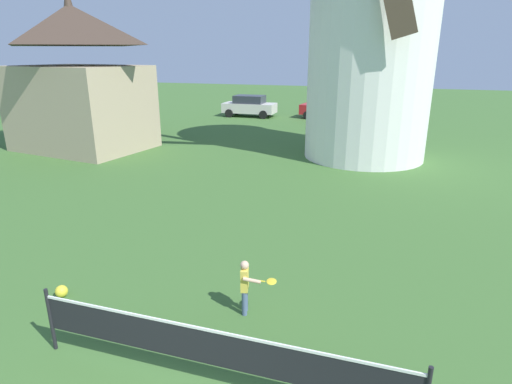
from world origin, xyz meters
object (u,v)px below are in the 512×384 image
Objects in this scene: parked_car_cream at (250,106)px; stray_ball at (61,291)px; tennis_net at (212,348)px; parked_car_red at (330,108)px; chapel at (78,81)px; player_far at (246,284)px.

stray_ball is at bearing -79.97° from parked_car_cream.
stray_ball is at bearing 161.26° from tennis_net.
parked_car_red is 17.25m from chapel.
parked_car_cream is 0.51× the size of chapel.
parked_car_red reaches higher than player_far.
player_far is (-0.15, 1.88, -0.08)m from tennis_net.
parked_car_red is 0.58× the size of chapel.
parked_car_red is at bearing 86.32° from stray_ball.
tennis_net is 1.28× the size of parked_car_red.
tennis_net is 4.04m from stray_ball.
parked_car_cream is (-4.34, 24.56, 0.69)m from stray_ball.
parked_car_red is (1.62, 25.17, 0.69)m from stray_ball.
stray_ball is (-3.79, 1.29, -0.57)m from tennis_net.
stray_ball is at bearing -53.10° from chapel.
chapel is at bearing 134.16° from tennis_net.
chapel is at bearing -127.05° from parked_car_red.
player_far is 0.24× the size of parked_car_red.
parked_car_red is (5.96, 0.61, 0.00)m from parked_car_cream.
parked_car_cream is 13.93m from chapel.
parked_car_cream is (-8.13, 25.84, 0.12)m from tennis_net.
chapel is (-4.32, -13.01, 2.47)m from parked_car_cream.
tennis_net is at bearing -85.31° from parked_car_red.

